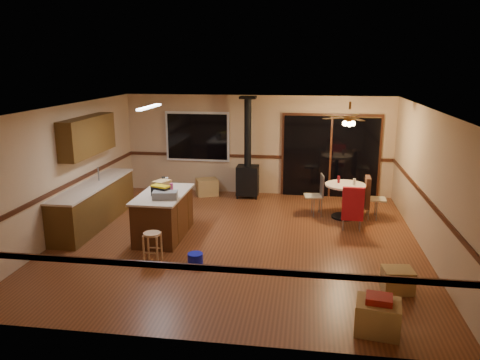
% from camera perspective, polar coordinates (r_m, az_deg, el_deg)
% --- Properties ---
extents(floor, '(7.00, 7.00, 0.00)m').
position_cam_1_polar(floor, '(9.32, -0.27, -7.32)').
color(floor, brown).
rests_on(floor, ground).
extents(ceiling, '(7.00, 7.00, 0.00)m').
position_cam_1_polar(ceiling, '(8.72, -0.29, 8.80)').
color(ceiling, silver).
rests_on(ceiling, ground).
extents(wall_back, '(7.00, 0.00, 7.00)m').
position_cam_1_polar(wall_back, '(12.33, 2.14, 4.27)').
color(wall_back, tan).
rests_on(wall_back, ground).
extents(wall_front, '(7.00, 0.00, 7.00)m').
position_cam_1_polar(wall_front, '(5.65, -5.59, -7.84)').
color(wall_front, tan).
rests_on(wall_front, ground).
extents(wall_left, '(0.00, 7.00, 7.00)m').
position_cam_1_polar(wall_left, '(10.05, -20.43, 1.11)').
color(wall_left, tan).
rests_on(wall_left, ground).
extents(wall_right, '(0.00, 7.00, 7.00)m').
position_cam_1_polar(wall_right, '(9.11, 22.06, -0.31)').
color(wall_right, tan).
rests_on(wall_right, ground).
extents(chair_rail, '(7.00, 7.00, 0.08)m').
position_cam_1_polar(chair_rail, '(9.01, -0.27, -1.39)').
color(chair_rail, '#3C1B0F').
rests_on(chair_rail, ground).
extents(window, '(1.72, 0.10, 1.32)m').
position_cam_1_polar(window, '(12.52, -5.21, 5.29)').
color(window, black).
rests_on(window, ground).
extents(sliding_door, '(2.52, 0.10, 2.10)m').
position_cam_1_polar(sliding_door, '(12.28, 10.96, 2.78)').
color(sliding_door, black).
rests_on(sliding_door, ground).
extents(lower_cabinets, '(0.60, 3.00, 0.86)m').
position_cam_1_polar(lower_cabinets, '(10.56, -17.31, -2.92)').
color(lower_cabinets, '#543715').
rests_on(lower_cabinets, ground).
extents(countertop, '(0.64, 3.04, 0.04)m').
position_cam_1_polar(countertop, '(10.44, -17.49, -0.56)').
color(countertop, beige).
rests_on(countertop, lower_cabinets).
extents(upper_cabinets, '(0.35, 2.00, 0.80)m').
position_cam_1_polar(upper_cabinets, '(10.47, -18.06, 5.15)').
color(upper_cabinets, '#543715').
rests_on(upper_cabinets, ground).
extents(kitchen_island, '(0.88, 1.68, 0.90)m').
position_cam_1_polar(kitchen_island, '(9.49, -9.28, -4.20)').
color(kitchen_island, '#442411').
rests_on(kitchen_island, ground).
extents(wood_stove, '(0.55, 0.50, 2.52)m').
position_cam_1_polar(wood_stove, '(12.03, 0.94, 1.25)').
color(wood_stove, black).
rests_on(wood_stove, ground).
extents(ceiling_fan, '(0.24, 0.24, 0.55)m').
position_cam_1_polar(ceiling_fan, '(10.40, 13.18, 7.15)').
color(ceiling_fan, brown).
rests_on(ceiling_fan, ceiling).
extents(fluorescent_strip, '(0.10, 1.20, 0.04)m').
position_cam_1_polar(fluorescent_strip, '(9.44, -11.00, 8.71)').
color(fluorescent_strip, white).
rests_on(fluorescent_strip, ceiling).
extents(toolbox_grey, '(0.50, 0.33, 0.14)m').
position_cam_1_polar(toolbox_grey, '(8.96, -9.12, -1.83)').
color(toolbox_grey, slate).
rests_on(toolbox_grey, kitchen_island).
extents(toolbox_black, '(0.38, 0.29, 0.19)m').
position_cam_1_polar(toolbox_black, '(9.14, -9.66, -1.40)').
color(toolbox_black, black).
rests_on(toolbox_black, kitchen_island).
extents(toolbox_yellow_lid, '(0.40, 0.30, 0.03)m').
position_cam_1_polar(toolbox_yellow_lid, '(9.11, -9.69, -0.75)').
color(toolbox_yellow_lid, gold).
rests_on(toolbox_yellow_lid, toolbox_black).
extents(box_on_island, '(0.36, 0.40, 0.22)m').
position_cam_1_polar(box_on_island, '(9.48, -9.50, -0.72)').
color(box_on_island, '#A27F48').
rests_on(box_on_island, kitchen_island).
extents(bottle_dark, '(0.09, 0.09, 0.25)m').
position_cam_1_polar(bottle_dark, '(9.66, -9.29, -0.35)').
color(bottle_dark, black).
rests_on(bottle_dark, kitchen_island).
extents(bottle_pink, '(0.07, 0.07, 0.21)m').
position_cam_1_polar(bottle_pink, '(9.29, -8.35, -1.02)').
color(bottle_pink, '#D84C8C').
rests_on(bottle_pink, kitchen_island).
extents(bottle_white, '(0.07, 0.07, 0.20)m').
position_cam_1_polar(bottle_white, '(9.82, -8.91, -0.26)').
color(bottle_white, white).
rests_on(bottle_white, kitchen_island).
extents(bar_stool, '(0.31, 0.31, 0.55)m').
position_cam_1_polar(bar_stool, '(8.37, -10.61, -8.10)').
color(bar_stool, tan).
rests_on(bar_stool, floor).
extents(blue_bucket, '(0.31, 0.31, 0.22)m').
position_cam_1_polar(blue_bucket, '(8.21, -5.46, -9.62)').
color(blue_bucket, '#0D14B7').
rests_on(blue_bucket, floor).
extents(dining_table, '(0.90, 0.90, 0.78)m').
position_cam_1_polar(dining_table, '(10.73, 12.68, -1.79)').
color(dining_table, black).
rests_on(dining_table, ground).
extents(glass_red, '(0.07, 0.07, 0.16)m').
position_cam_1_polar(glass_red, '(10.73, 11.94, 0.07)').
color(glass_red, '#590C14').
rests_on(glass_red, dining_table).
extents(glass_cream, '(0.08, 0.08, 0.15)m').
position_cam_1_polar(glass_cream, '(10.61, 13.76, -0.22)').
color(glass_cream, beige).
rests_on(glass_cream, dining_table).
extents(chair_left, '(0.45, 0.45, 0.51)m').
position_cam_1_polar(chair_left, '(10.79, 9.50, -1.23)').
color(chair_left, tan).
rests_on(chair_left, ground).
extents(chair_near, '(0.44, 0.48, 0.70)m').
position_cam_1_polar(chair_near, '(9.87, 13.60, -2.83)').
color(chair_near, tan).
rests_on(chair_near, ground).
extents(chair_right, '(0.47, 0.44, 0.70)m').
position_cam_1_polar(chair_right, '(10.82, 15.41, -1.46)').
color(chair_right, tan).
rests_on(chair_right, ground).
extents(box_under_window, '(0.67, 0.62, 0.44)m').
position_cam_1_polar(box_under_window, '(12.38, -4.03, -0.85)').
color(box_under_window, '#A27F48').
rests_on(box_under_window, floor).
extents(box_corner_a, '(0.63, 0.55, 0.43)m').
position_cam_1_polar(box_corner_a, '(6.54, 16.44, -15.73)').
color(box_corner_a, '#A27F48').
rests_on(box_corner_a, floor).
extents(box_corner_b, '(0.48, 0.43, 0.36)m').
position_cam_1_polar(box_corner_b, '(7.69, 18.65, -11.48)').
color(box_corner_b, '#A27F48').
rests_on(box_corner_b, floor).
extents(box_small_red, '(0.37, 0.33, 0.09)m').
position_cam_1_polar(box_small_red, '(6.42, 16.60, -13.73)').
color(box_small_red, maroon).
rests_on(box_small_red, box_corner_a).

